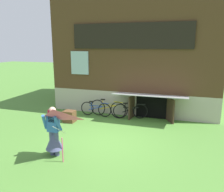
% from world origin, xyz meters
% --- Properties ---
extents(ground_plane, '(60.00, 60.00, 0.00)m').
position_xyz_m(ground_plane, '(0.00, 0.00, 0.00)').
color(ground_plane, '#4C7F33').
extents(log_house, '(7.89, 6.52, 5.47)m').
position_xyz_m(log_house, '(0.00, 5.70, 2.73)').
color(log_house, '#ADA393').
rests_on(log_house, ground_plane).
extents(person, '(0.60, 0.52, 1.52)m').
position_xyz_m(person, '(-1.22, -1.54, 0.64)').
color(person, '#474C75').
rests_on(person, ground_plane).
extents(kite, '(1.01, 1.09, 1.50)m').
position_xyz_m(kite, '(-0.82, -2.12, 1.22)').
color(kite, '#E54C7F').
rests_on(kite, ground_plane).
extents(bicycle_black, '(1.54, 0.42, 0.72)m').
position_xyz_m(bicycle_black, '(0.14, 2.64, 0.35)').
color(bicycle_black, black).
rests_on(bicycle_black, ground_plane).
extents(bicycle_yellow, '(1.80, 0.29, 0.82)m').
position_xyz_m(bicycle_yellow, '(-0.90, 2.53, 0.40)').
color(bicycle_yellow, black).
rests_on(bicycle_yellow, ground_plane).
extents(bicycle_blue, '(1.53, 0.08, 0.70)m').
position_xyz_m(bicycle_blue, '(-1.48, 2.48, 0.34)').
color(bicycle_blue, black).
rests_on(bicycle_blue, ground_plane).
extents(wooden_crate, '(0.48, 0.41, 0.50)m').
position_xyz_m(wooden_crate, '(-2.25, 1.34, 0.25)').
color(wooden_crate, brown).
rests_on(wooden_crate, ground_plane).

